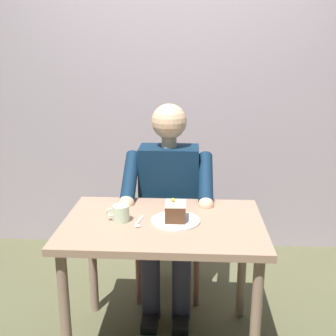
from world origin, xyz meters
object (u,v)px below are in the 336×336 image
(seated_person, at_px, (168,203))
(dessert_spoon, at_px, (139,223))
(coffee_cup, at_px, (121,213))
(cake_slice, at_px, (175,211))
(chair, at_px, (170,216))
(dining_table, at_px, (163,239))

(seated_person, relative_size, dessert_spoon, 8.65)
(coffee_cup, height_order, dessert_spoon, coffee_cup)
(cake_slice, distance_m, dessert_spoon, 0.19)
(chair, xyz_separation_m, dessert_spoon, (0.12, 0.66, 0.23))
(dining_table, height_order, seated_person, seated_person)
(seated_person, bearing_deg, dining_table, 90.00)
(coffee_cup, bearing_deg, seated_person, -114.75)
(dining_table, bearing_deg, cake_slice, 178.73)
(seated_person, bearing_deg, cake_slice, 97.80)
(dessert_spoon, bearing_deg, cake_slice, -167.66)
(chair, height_order, cake_slice, chair)
(dining_table, xyz_separation_m, coffee_cup, (0.21, 0.01, 0.14))
(dining_table, relative_size, coffee_cup, 8.48)
(dining_table, bearing_deg, coffee_cup, 2.49)
(cake_slice, xyz_separation_m, coffee_cup, (0.27, 0.01, -0.01))
(seated_person, xyz_separation_m, coffee_cup, (0.21, 0.46, 0.11))
(chair, distance_m, cake_slice, 0.69)
(chair, xyz_separation_m, cake_slice, (-0.06, 0.62, 0.28))
(dessert_spoon, bearing_deg, dining_table, -161.01)
(coffee_cup, bearing_deg, cake_slice, -178.36)
(cake_slice, bearing_deg, coffee_cup, 1.64)
(chair, relative_size, coffee_cup, 7.56)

